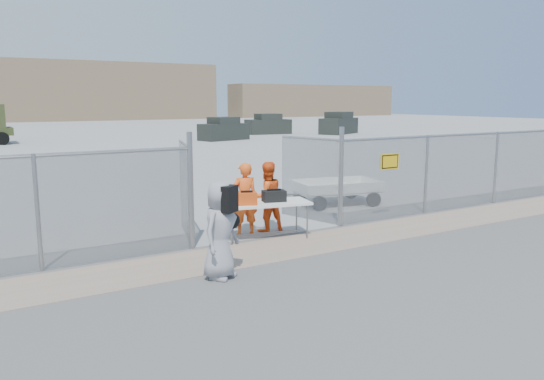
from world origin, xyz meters
TOP-DOWN VIEW (x-y plane):
  - ground at (0.00, 0.00)m, footprint 160.00×160.00m
  - tarmac_inside at (0.00, 42.00)m, footprint 160.00×80.00m
  - dirt_strip at (0.00, 1.00)m, footprint 44.00×1.60m
  - distant_hills at (5.00, 78.00)m, footprint 140.00×6.00m
  - chain_link_fence at (0.00, 2.00)m, footprint 40.00×0.20m
  - folding_table at (-0.23, 1.90)m, footprint 2.14×1.24m
  - orange_bag at (-0.73, 1.86)m, footprint 0.52×0.43m
  - black_duffel at (-0.02, 1.88)m, footprint 0.58×0.43m
  - security_worker_left at (-0.48, 2.45)m, footprint 0.70×0.53m
  - security_worker_right at (0.14, 2.48)m, footprint 0.85×0.68m
  - visitor at (-2.29, -0.04)m, footprint 1.02×0.93m
  - utility_trailer at (3.65, 4.30)m, footprint 3.52×2.28m
  - parked_vehicle_near at (12.08, 29.75)m, footprint 4.24×2.65m
  - parked_vehicle_mid at (18.96, 34.54)m, footprint 4.23×2.20m
  - parked_vehicle_far at (24.80, 31.39)m, footprint 4.86×3.79m

SIDE VIEW (x-z plane):
  - ground at x=0.00m, z-range 0.00..0.00m
  - tarmac_inside at x=0.00m, z-range 0.00..0.01m
  - dirt_strip at x=0.00m, z-range 0.00..0.01m
  - utility_trailer at x=3.65m, z-range 0.00..0.79m
  - folding_table at x=-0.23m, z-range 0.00..0.85m
  - security_worker_right at x=0.14m, z-range 0.00..1.70m
  - security_worker_left at x=-0.48m, z-range 0.00..1.72m
  - visitor at x=-2.29m, z-range 0.00..1.75m
  - parked_vehicle_near at x=12.08m, z-range 0.00..1.78m
  - parked_vehicle_mid at x=18.96m, z-range 0.00..1.85m
  - black_duffel at x=-0.02m, z-range 0.85..1.11m
  - orange_bag at x=-0.73m, z-range 0.85..1.13m
  - parked_vehicle_far at x=24.80m, z-range 0.00..2.01m
  - chain_link_fence at x=0.00m, z-range 0.00..2.20m
  - distant_hills at x=5.00m, z-range 0.00..9.00m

